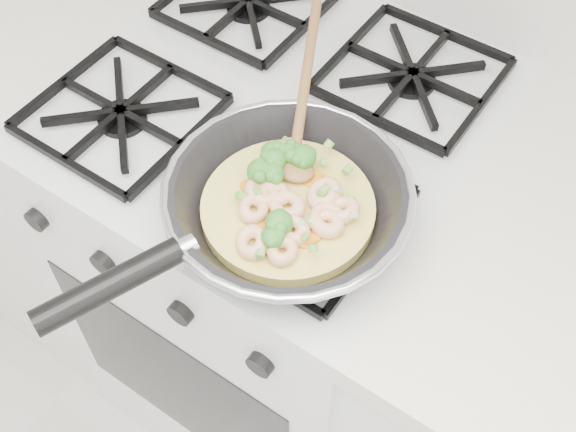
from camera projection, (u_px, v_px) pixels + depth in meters
The scene contains 2 objects.
stove at pixel (275, 265), 1.42m from camera, with size 0.60×0.60×0.92m.
skillet at pixel (285, 203), 0.88m from camera, with size 0.31×0.59×0.09m.
Camera 1 is at (0.46, 1.08, 1.66)m, focal length 45.69 mm.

